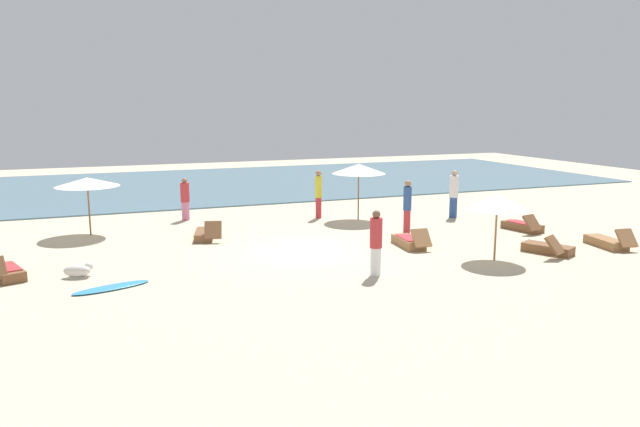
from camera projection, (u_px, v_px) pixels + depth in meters
name	position (u px, v px, depth m)	size (l,w,h in m)	color
ground_plane	(303.00, 251.00, 19.12)	(60.00, 60.00, 0.00)	beige
ocean_water	(203.00, 184.00, 34.70)	(48.00, 16.00, 0.06)	slate
umbrella_0	(87.00, 182.00, 21.16)	(2.20, 2.20, 2.06)	brown
umbrella_2	(497.00, 202.00, 17.71)	(1.80, 1.80, 2.02)	olive
umbrella_3	(359.00, 169.00, 23.97)	(2.14, 2.14, 2.26)	brown
lounger_0	(205.00, 234.00, 20.83)	(0.98, 1.76, 0.71)	brown
lounger_1	(548.00, 248.00, 18.80)	(1.28, 1.77, 0.69)	brown
lounger_2	(410.00, 242.00, 19.71)	(0.73, 1.73, 0.69)	olive
lounger_3	(608.00, 242.00, 19.66)	(0.82, 1.75, 0.70)	olive
lounger_4	(6.00, 272.00, 16.13)	(1.09, 1.75, 0.73)	brown
lounger_5	(523.00, 226.00, 22.19)	(0.94, 1.77, 0.69)	brown
person_0	(185.00, 199.00, 24.12)	(0.39, 0.39, 1.71)	#D17299
person_1	(376.00, 243.00, 16.28)	(0.47, 0.47, 1.81)	white
person_3	(319.00, 193.00, 24.53)	(0.33, 0.33, 1.96)	#BF3338
person_4	(407.00, 206.00, 21.72)	(0.40, 0.40, 1.91)	#BF3338
person_5	(454.00, 194.00, 24.62)	(0.42, 0.42, 1.95)	#2D4C8C
dog	(79.00, 271.00, 16.23)	(0.82, 0.57, 0.37)	silver
surfboard	(111.00, 287.00, 15.28)	(2.03, 1.07, 0.07)	#338CCC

